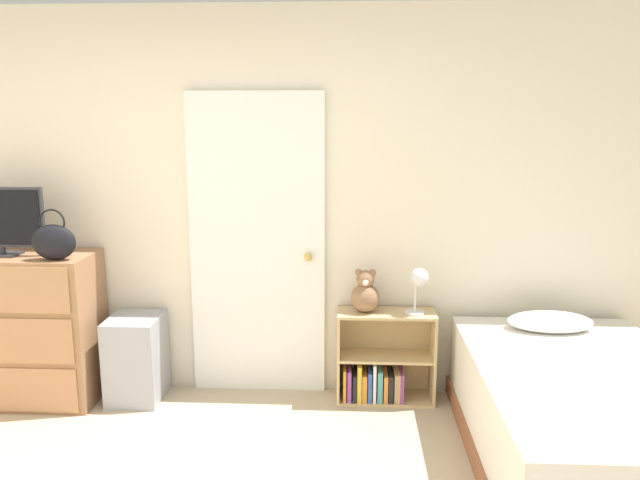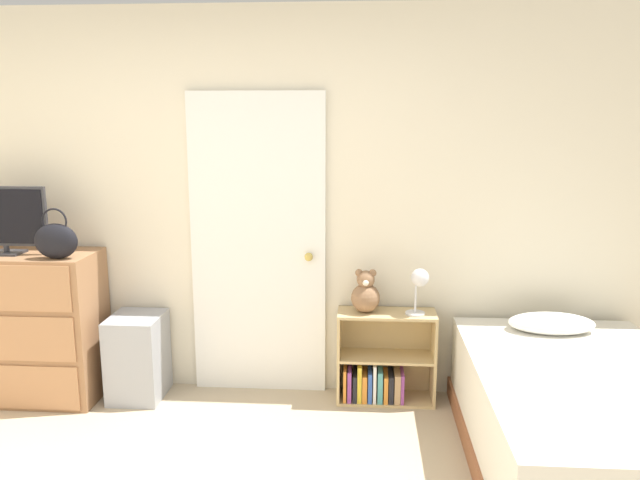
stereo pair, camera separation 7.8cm
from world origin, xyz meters
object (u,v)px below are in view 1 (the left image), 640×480
tv (0,220)px  storage_bin (136,358)px  dresser (18,328)px  bed (584,420)px  handbag (54,241)px  desk_lamp (419,282)px  bookshelf (381,367)px  teddy_bear (365,293)px

tv → storage_bin: (0.80, 0.07, -0.93)m
dresser → bed: bearing=-11.1°
handbag → bed: handbag is taller
dresser → desk_lamp: dresser is taller
storage_bin → bookshelf: 1.62m
desk_lamp → storage_bin: bearing=-179.3°
bookshelf → desk_lamp: (0.23, -0.04, 0.60)m
teddy_bear → storage_bin: bearing=-177.6°
dresser → teddy_bear: (2.27, 0.11, 0.24)m
dresser → bookshelf: bearing=2.7°
dresser → bed: (3.42, -0.67, -0.22)m
dresser → tv: (-0.04, -0.02, 0.72)m
dresser → tv: tv is taller
dresser → teddy_bear: bearing=2.7°
storage_bin → bed: size_ratio=0.31×
bookshelf → teddy_bear: (-0.11, -0.00, 0.50)m
bed → desk_lamp: bearing=137.7°
desk_lamp → bed: bearing=-42.3°
storage_bin → bookshelf: size_ratio=0.88×
dresser → tv: size_ratio=1.79×
handbag → storage_bin: (0.40, 0.18, -0.82)m
desk_lamp → teddy_bear: bearing=173.3°
bookshelf → dresser: bearing=-177.3°
dresser → teddy_bear: size_ratio=3.58×
storage_bin → bookshelf: bearing=2.4°
tv → bookshelf: 2.61m
bookshelf → desk_lamp: size_ratio=2.09×
tv → bookshelf: bearing=3.2°
desk_lamp → bookshelf: bearing=169.2°
desk_lamp → dresser: bearing=-178.5°
handbag → storage_bin: size_ratio=0.56×
tv → bookshelf: tv is taller
bookshelf → bed: bed is taller
handbag → desk_lamp: handbag is taller
storage_bin → desk_lamp: size_ratio=1.85×
bed → storage_bin: bearing=165.0°
storage_bin → desk_lamp: (1.85, 0.02, 0.54)m
bookshelf → teddy_bear: size_ratio=2.23×
tv → teddy_bear: (2.31, 0.13, -0.49)m
handbag → dresser: bearing=159.3°
handbag → desk_lamp: size_ratio=1.05×
storage_bin → desk_lamp: 1.93m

